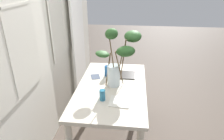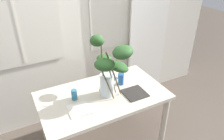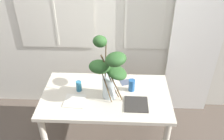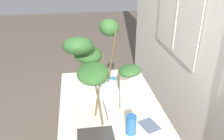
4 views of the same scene
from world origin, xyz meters
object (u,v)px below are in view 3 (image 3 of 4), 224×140
(dining_table, at_px, (106,102))
(drinking_glass_blue_left, at_px, (79,86))
(vase_with_branches, at_px, (109,71))
(plate_square_right, at_px, (136,104))
(drinking_glass_blue_right, at_px, (132,85))
(plate_square_left, at_px, (75,101))

(dining_table, height_order, drinking_glass_blue_left, drinking_glass_blue_left)
(dining_table, bearing_deg, vase_with_branches, -64.59)
(drinking_glass_blue_left, bearing_deg, plate_square_right, -18.74)
(dining_table, xyz_separation_m, plate_square_right, (0.32, -0.15, 0.11))
(vase_with_branches, relative_size, plate_square_right, 2.97)
(vase_with_branches, height_order, drinking_glass_blue_right, vase_with_branches)
(drinking_glass_blue_right, bearing_deg, plate_square_left, -160.42)
(plate_square_left, bearing_deg, plate_square_right, -2.35)
(vase_with_branches, xyz_separation_m, plate_square_left, (-0.37, -0.03, -0.37))
(dining_table, bearing_deg, plate_square_left, -158.91)
(dining_table, xyz_separation_m, vase_with_branches, (0.04, -0.09, 0.48))
(vase_with_branches, xyz_separation_m, plate_square_right, (0.28, -0.06, -0.37))
(drinking_glass_blue_left, distance_m, plate_square_right, 0.66)
(dining_table, height_order, plate_square_left, plate_square_left)
(dining_table, distance_m, vase_with_branches, 0.49)
(plate_square_left, height_order, plate_square_right, plate_square_right)
(dining_table, relative_size, plate_square_right, 5.72)
(plate_square_left, bearing_deg, vase_with_branches, 5.11)
(drinking_glass_blue_left, xyz_separation_m, plate_square_right, (0.63, -0.21, -0.05))
(vase_with_branches, distance_m, plate_square_right, 0.46)
(drinking_glass_blue_left, xyz_separation_m, plate_square_left, (-0.02, -0.19, -0.05))
(dining_table, distance_m, drinking_glass_blue_right, 0.34)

